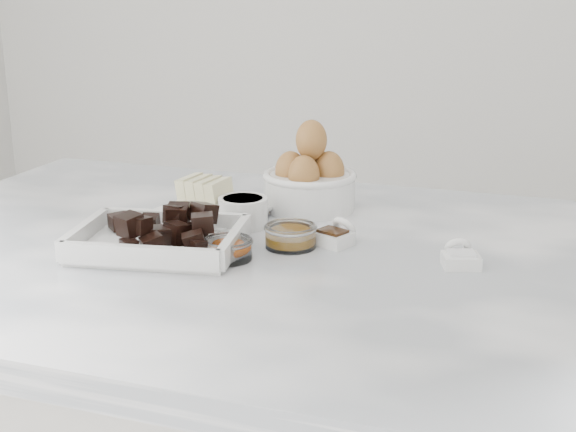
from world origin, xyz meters
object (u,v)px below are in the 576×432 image
at_px(zest_bowl, 228,248).
at_px(butter_plate, 207,205).
at_px(egg_bowl, 310,180).
at_px(sugar_ramekin, 243,211).
at_px(vanilla_spoon, 335,235).
at_px(chocolate_dish, 158,234).
at_px(honey_bowl, 291,236).
at_px(salt_spoon, 460,257).

bearing_deg(zest_bowl, butter_plate, 123.15).
distance_m(butter_plate, egg_bowl, 0.17).
relative_size(sugar_ramekin, vanilla_spoon, 1.01).
distance_m(butter_plate, zest_bowl, 0.19).
bearing_deg(butter_plate, chocolate_dish, -89.14).
bearing_deg(honey_bowl, butter_plate, 152.57).
bearing_deg(zest_bowl, egg_bowl, 84.12).
height_order(butter_plate, salt_spoon, butter_plate).
distance_m(chocolate_dish, vanilla_spoon, 0.25).
relative_size(sugar_ramekin, honey_bowl, 1.00).
relative_size(sugar_ramekin, salt_spoon, 1.10).
bearing_deg(honey_bowl, chocolate_dish, -155.34).
height_order(chocolate_dish, butter_plate, butter_plate).
relative_size(chocolate_dish, zest_bowl, 3.75).
bearing_deg(butter_plate, vanilla_spoon, -13.42).
relative_size(egg_bowl, salt_spoon, 2.25).
bearing_deg(sugar_ramekin, honey_bowl, -34.45).
bearing_deg(chocolate_dish, sugar_ramekin, 65.31).
distance_m(butter_plate, salt_spoon, 0.41).
relative_size(chocolate_dish, salt_spoon, 3.73).
bearing_deg(salt_spoon, butter_plate, 168.00).
relative_size(butter_plate, egg_bowl, 1.21).
bearing_deg(zest_bowl, honey_bowl, 50.71).
height_order(honey_bowl, salt_spoon, salt_spoon).
bearing_deg(egg_bowl, honey_bowl, -80.00).
bearing_deg(sugar_ramekin, vanilla_spoon, -12.47).
xyz_separation_m(sugar_ramekin, egg_bowl, (0.06, 0.12, 0.02)).
xyz_separation_m(sugar_ramekin, honey_bowl, (0.10, -0.07, -0.01)).
relative_size(honey_bowl, salt_spoon, 1.11).
distance_m(egg_bowl, vanilla_spoon, 0.18).
xyz_separation_m(butter_plate, zest_bowl, (0.11, -0.16, -0.01)).
bearing_deg(zest_bowl, vanilla_spoon, 43.15).
height_order(chocolate_dish, vanilla_spoon, chocolate_dish).
relative_size(butter_plate, zest_bowl, 2.73).
bearing_deg(salt_spoon, zest_bowl, -165.31).
height_order(honey_bowl, zest_bowl, honey_bowl).
height_order(chocolate_dish, egg_bowl, egg_bowl).
xyz_separation_m(honey_bowl, zest_bowl, (-0.06, -0.08, -0.00)).
distance_m(butter_plate, honey_bowl, 0.19).
distance_m(chocolate_dish, sugar_ramekin, 0.16).
bearing_deg(chocolate_dish, vanilla_spoon, 26.50).
bearing_deg(salt_spoon, honey_bowl, -179.54).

